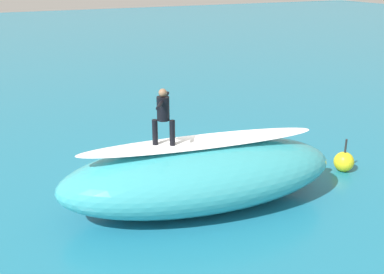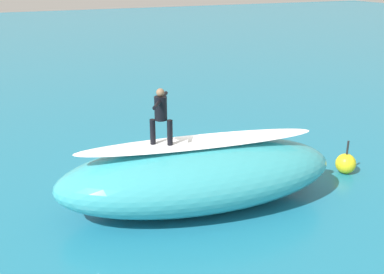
% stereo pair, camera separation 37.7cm
% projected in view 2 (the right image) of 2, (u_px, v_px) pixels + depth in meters
% --- Properties ---
extents(ground_plane, '(120.00, 120.00, 0.00)m').
position_uv_depth(ground_plane, '(196.00, 177.00, 13.92)').
color(ground_plane, teal).
extents(wave_crest, '(7.74, 3.86, 1.78)m').
position_uv_depth(wave_crest, '(199.00, 175.00, 11.97)').
color(wave_crest, teal).
rests_on(wave_crest, ground_plane).
extents(wave_foam_lip, '(6.39, 1.82, 0.08)m').
position_uv_depth(wave_foam_lip, '(199.00, 142.00, 11.65)').
color(wave_foam_lip, white).
rests_on(wave_foam_lip, wave_crest).
extents(surfboard_riding, '(1.88, 1.42, 0.07)m').
position_uv_depth(surfboard_riding, '(162.00, 146.00, 11.39)').
color(surfboard_riding, silver).
rests_on(surfboard_riding, wave_crest).
extents(surfer_riding, '(0.79, 1.21, 1.44)m').
position_uv_depth(surfer_riding, '(161.00, 113.00, 11.09)').
color(surfer_riding, black).
rests_on(surfer_riding, surfboard_riding).
extents(surfboard_paddling, '(2.03, 1.38, 0.07)m').
position_uv_depth(surfboard_paddling, '(214.00, 151.00, 15.74)').
color(surfboard_paddling, '#33B2D1').
rests_on(surfboard_paddling, ground_plane).
extents(surfer_paddling, '(1.60, 0.96, 0.31)m').
position_uv_depth(surfer_paddling, '(212.00, 148.00, 15.59)').
color(surfer_paddling, black).
rests_on(surfer_paddling, surfboard_paddling).
extents(buoy_marker, '(0.63, 0.63, 1.06)m').
position_uv_depth(buoy_marker, '(346.00, 163.00, 14.08)').
color(buoy_marker, yellow).
rests_on(buoy_marker, ground_plane).
extents(foam_patch_near, '(1.08, 1.16, 0.14)m').
position_uv_depth(foam_patch_near, '(265.00, 152.00, 15.57)').
color(foam_patch_near, white).
rests_on(foam_patch_near, ground_plane).
extents(foam_patch_mid, '(0.87, 1.05, 0.16)m').
position_uv_depth(foam_patch_mid, '(149.00, 147.00, 16.01)').
color(foam_patch_mid, white).
rests_on(foam_patch_mid, ground_plane).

